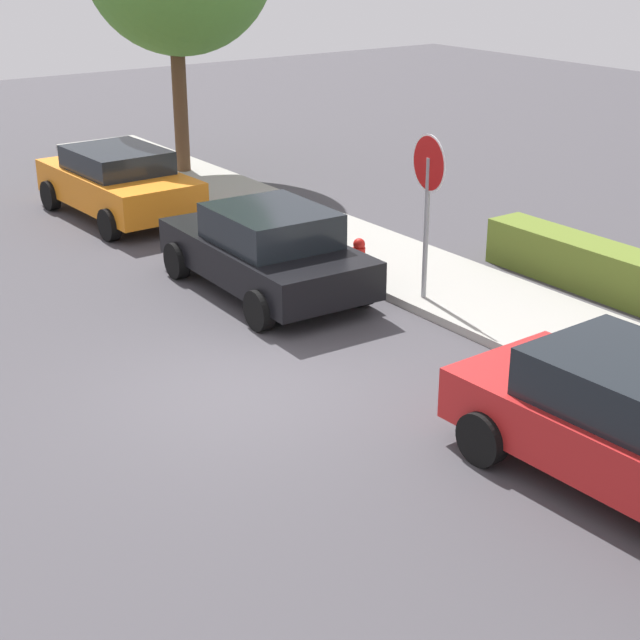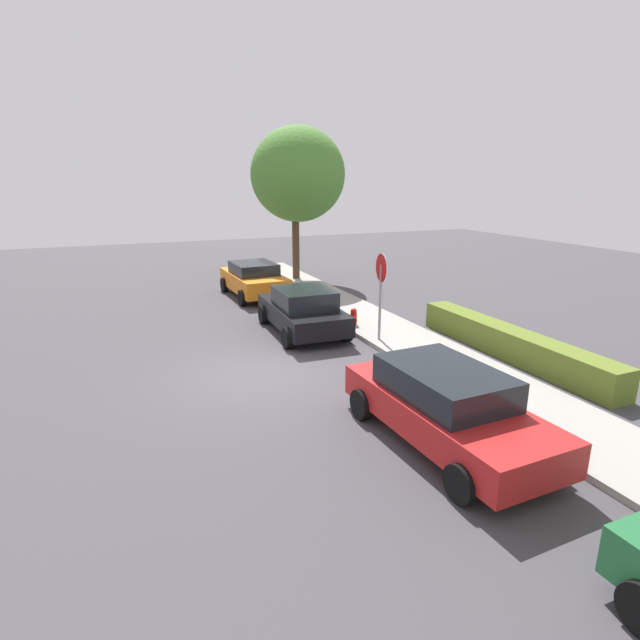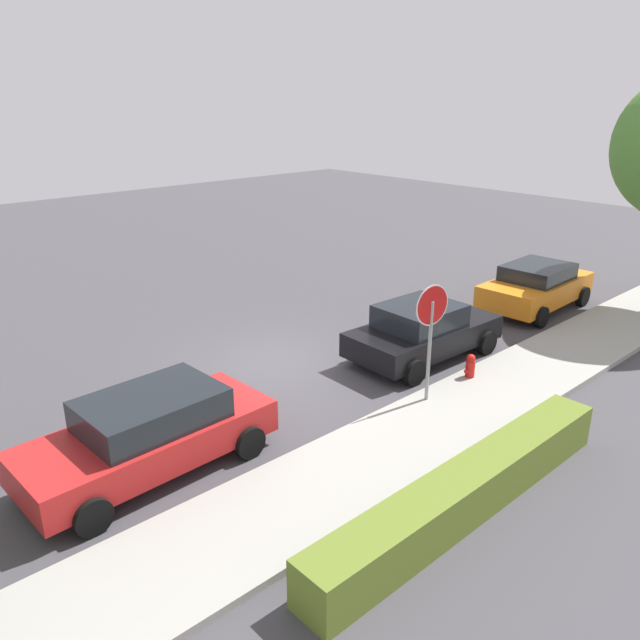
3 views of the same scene
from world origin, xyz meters
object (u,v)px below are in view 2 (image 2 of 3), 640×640
(street_tree_mid_block, at_px, (298,175))
(fire_hydrant, at_px, (354,319))
(parked_car_red, at_px, (446,405))
(parked_car_orange, at_px, (254,279))
(stop_sign, at_px, (381,281))
(parked_car_black, at_px, (303,310))

(street_tree_mid_block, xyz_separation_m, fire_hydrant, (8.47, -1.21, -4.69))
(parked_car_red, height_order, parked_car_orange, parked_car_red)
(street_tree_mid_block, bearing_deg, parked_car_orange, -50.31)
(stop_sign, height_order, parked_car_orange, stop_sign)
(fire_hydrant, bearing_deg, street_tree_mid_block, 171.89)
(parked_car_red, xyz_separation_m, street_tree_mid_block, (-15.87, 2.98, 4.28))
(stop_sign, relative_size, fire_hydrant, 3.90)
(parked_car_black, bearing_deg, parked_car_orange, -179.48)
(parked_car_orange, distance_m, fire_hydrant, 6.28)
(parked_car_orange, relative_size, fire_hydrant, 5.92)
(stop_sign, relative_size, parked_car_black, 0.65)
(stop_sign, distance_m, parked_car_orange, 7.99)
(stop_sign, bearing_deg, fire_hydrant, -178.91)
(parked_car_black, distance_m, fire_hydrant, 1.77)
(parked_car_red, height_order, fire_hydrant, parked_car_red)
(parked_car_red, relative_size, street_tree_mid_block, 0.64)
(stop_sign, bearing_deg, parked_car_orange, -166.92)
(stop_sign, distance_m, fire_hydrant, 2.31)
(parked_car_black, relative_size, fire_hydrant, 5.97)
(stop_sign, relative_size, street_tree_mid_block, 0.38)
(parked_car_black, xyz_separation_m, parked_car_red, (7.70, -0.07, 0.02))
(parked_car_orange, relative_size, street_tree_mid_block, 0.58)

